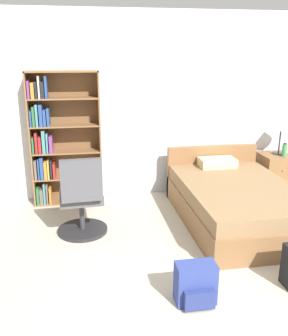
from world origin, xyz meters
The scene contains 8 objects.
wall_back centered at (0.00, 3.23, 1.30)m, with size 9.00×0.06×2.60m.
bookshelf centered at (-1.75, 3.04, 0.90)m, with size 0.94×0.29×1.81m.
bed centered at (0.45, 2.05, 0.26)m, with size 1.32×2.04×0.75m.
office_chair centered at (-1.45, 1.95, 0.42)m, with size 0.58×0.62×0.96m.
nightstand centered at (1.42, 2.91, 0.30)m, with size 0.44×0.50×0.59m.
table_lamp centered at (1.46, 2.93, 1.02)m, with size 0.26×0.26×0.55m.
water_bottle centered at (1.48, 2.79, 0.68)m, with size 0.07×0.07×0.20m.
backpack_blue centered at (-0.53, 0.54, 0.17)m, with size 0.34×0.25×0.35m.
Camera 1 is at (-1.41, -2.05, 2.01)m, focal length 40.00 mm.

